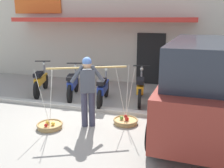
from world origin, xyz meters
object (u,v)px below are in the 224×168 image
motorcycle_second_in_row (73,84)px  motorcycle_third_in_row (103,89)px  parked_truck (209,83)px  fruit_basket_left_side (126,121)px  motorcycle_end_of_row (141,88)px  fruit_basket_right_side (50,125)px  motorcycle_nearest_shop (41,81)px  fruit_vendor (88,87)px

motorcycle_second_in_row → motorcycle_third_in_row: size_ratio=0.98×
parked_truck → motorcycle_second_in_row: bearing=161.5°
fruit_basket_left_side → motorcycle_second_in_row: bearing=143.8°
parked_truck → motorcycle_end_of_row: bearing=140.4°
fruit_basket_left_side → motorcycle_third_in_row: 1.71m
fruit_basket_right_side → motorcycle_third_in_row: fruit_basket_right_side is taller
motorcycle_nearest_shop → fruit_basket_left_side: bearing=-26.1°
fruit_basket_left_side → motorcycle_end_of_row: bearing=88.3°
fruit_basket_left_side → motorcycle_nearest_shop: bearing=153.9°
fruit_basket_left_side → parked_truck: parked_truck is taller
fruit_vendor → fruit_basket_right_side: size_ratio=1.17×
fruit_basket_right_side → fruit_vendor: bearing=24.9°
fruit_vendor → parked_truck: (2.73, 0.61, 0.15)m
fruit_basket_right_side → motorcycle_second_in_row: bearing=101.5°
fruit_basket_left_side → motorcycle_end_of_row: fruit_basket_left_side is taller
fruit_vendor → fruit_basket_left_side: size_ratio=1.17×
fruit_basket_right_side → motorcycle_nearest_shop: fruit_basket_right_side is taller
motorcycle_third_in_row → fruit_basket_left_side: bearing=-52.0°
fruit_vendor → parked_truck: size_ratio=0.35×
fruit_vendor → motorcycle_third_in_row: size_ratio=0.94×
fruit_vendor → fruit_basket_left_side: fruit_vendor is taller
fruit_vendor → parked_truck: 2.80m
motorcycle_second_in_row → fruit_basket_left_side: bearing=-36.2°
fruit_vendor → motorcycle_nearest_shop: (-2.57, 2.06, -0.53)m
motorcycle_third_in_row → parked_truck: (2.92, -1.09, 0.68)m
motorcycle_nearest_shop → motorcycle_third_in_row: bearing=-8.4°
fruit_vendor → parked_truck: parked_truck is taller
fruit_vendor → fruit_basket_right_side: bearing=-155.1°
fruit_basket_right_side → motorcycle_second_in_row: fruit_basket_right_side is taller
fruit_basket_left_side → motorcycle_third_in_row: size_ratio=0.80×
fruit_basket_left_side → fruit_vendor: bearing=-155.2°
motorcycle_third_in_row → parked_truck: bearing=-20.6°
fruit_vendor → fruit_basket_left_side: bearing=24.8°
fruit_basket_left_side → parked_truck: size_ratio=0.30×
motorcycle_second_in_row → motorcycle_third_in_row: 1.17m
motorcycle_end_of_row → parked_truck: (1.83, -1.52, 0.68)m
fruit_basket_right_side → parked_truck: 3.85m
fruit_vendor → motorcycle_third_in_row: 1.80m
fruit_basket_left_side → motorcycle_third_in_row: (-1.03, 1.32, 0.38)m
motorcycle_nearest_shop → motorcycle_third_in_row: same height
fruit_basket_right_side → motorcycle_third_in_row: 2.23m
fruit_basket_left_side → motorcycle_end_of_row: (0.05, 1.74, 0.38)m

